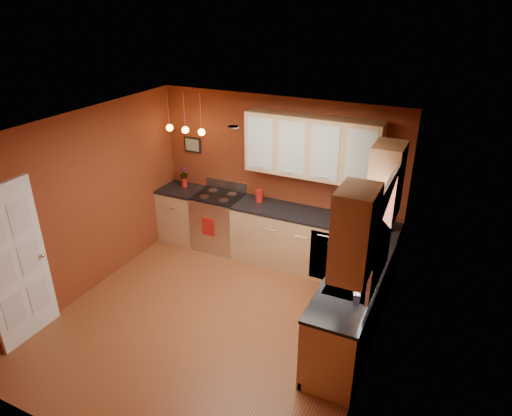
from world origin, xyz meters
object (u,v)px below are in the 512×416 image
at_px(gas_range, 219,221).
at_px(soap_pump, 356,296).
at_px(sink, 351,284).
at_px(red_canister, 259,196).
at_px(coffee_maker, 389,223).

relative_size(gas_range, soap_pump, 6.66).
distance_m(sink, red_canister, 2.50).
bearing_deg(red_canister, sink, -39.61).
bearing_deg(gas_range, coffee_maker, 0.21).
relative_size(gas_range, red_canister, 5.57).
xyz_separation_m(gas_range, coffee_maker, (2.74, 0.01, 0.56)).
bearing_deg(soap_pump, sink, 111.52).
bearing_deg(gas_range, red_canister, 7.22).
bearing_deg(sink, soap_pump, -68.48).
distance_m(gas_range, coffee_maker, 2.80).
height_order(coffee_maker, soap_pump, coffee_maker).
xyz_separation_m(sink, soap_pump, (0.14, -0.35, 0.11)).
distance_m(gas_range, soap_pump, 3.36).
xyz_separation_m(gas_range, sink, (2.62, -1.50, 0.43)).
height_order(gas_range, soap_pump, gas_range).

